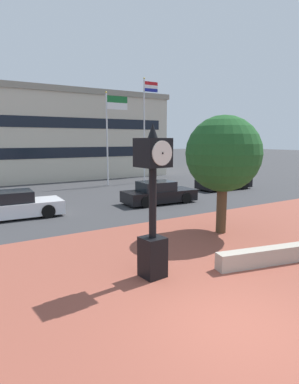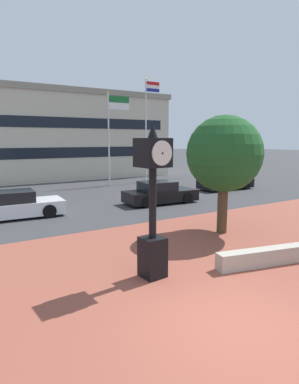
% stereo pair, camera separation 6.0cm
% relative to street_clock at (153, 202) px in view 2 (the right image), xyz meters
% --- Properties ---
extents(ground_plane, '(200.00, 200.00, 0.00)m').
position_rel_street_clock_xyz_m(ground_plane, '(0.15, -2.84, -2.04)').
color(ground_plane, '#38383A').
extents(plaza_brick_paving, '(44.00, 11.88, 0.01)m').
position_rel_street_clock_xyz_m(plaza_brick_paving, '(0.15, -0.89, -2.04)').
color(plaza_brick_paving, brown).
rests_on(plaza_brick_paving, ground).
extents(planter_wall, '(3.21, 1.09, 0.50)m').
position_rel_street_clock_xyz_m(planter_wall, '(3.29, -1.05, -1.79)').
color(planter_wall, '#ADA393').
rests_on(planter_wall, ground).
extents(street_clock, '(0.79, 0.85, 4.07)m').
position_rel_street_clock_xyz_m(street_clock, '(0.00, 0.00, 0.00)').
color(street_clock, black).
rests_on(street_clock, ground).
extents(plaza_tree, '(3.15, 2.93, 4.58)m').
position_rel_street_clock_xyz_m(plaza_tree, '(4.72, 2.22, 0.99)').
color(plaza_tree, '#4C3823').
rests_on(plaza_tree, ground).
extents(car_street_near, '(4.17, 1.90, 1.28)m').
position_rel_street_clock_xyz_m(car_street_near, '(12.80, 10.35, -1.47)').
color(car_street_near, black).
rests_on(car_street_near, ground).
extents(car_street_mid, '(4.32, 2.01, 1.28)m').
position_rel_street_clock_xyz_m(car_street_mid, '(5.80, 8.47, -1.47)').
color(car_street_mid, black).
rests_on(car_street_mid, ground).
extents(car_street_far, '(4.30, 2.05, 1.28)m').
position_rel_street_clock_xyz_m(car_street_far, '(-1.92, 9.10, -1.47)').
color(car_street_far, silver).
rests_on(car_street_far, ground).
extents(flagpole_primary, '(1.91, 0.14, 7.33)m').
position_rel_street_clock_xyz_m(flagpole_primary, '(6.75, 16.88, 2.48)').
color(flagpole_primary, silver).
rests_on(flagpole_primary, ground).
extents(flagpole_secondary, '(1.40, 0.14, 8.69)m').
position_rel_street_clock_xyz_m(flagpole_secondary, '(10.01, 16.88, 2.93)').
color(flagpole_secondary, silver).
rests_on(flagpole_secondary, ground).
extents(civic_building, '(20.64, 13.16, 8.11)m').
position_rel_street_clock_xyz_m(civic_building, '(4.80, 27.20, 2.02)').
color(civic_building, beige).
rests_on(civic_building, ground).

